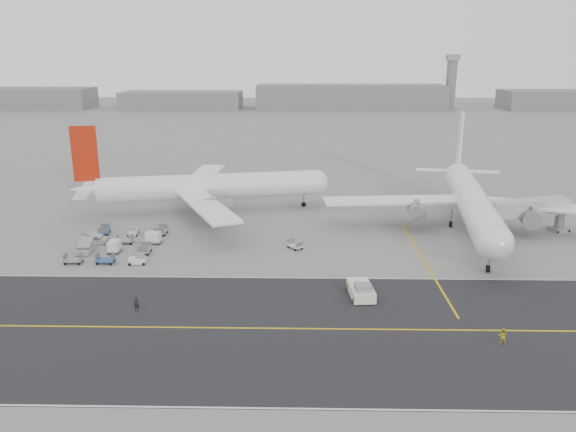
{
  "coord_description": "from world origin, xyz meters",
  "views": [
    {
      "loc": [
        10.0,
        -78.85,
        31.77
      ],
      "look_at": [
        8.16,
        12.0,
        5.38
      ],
      "focal_mm": 35.0,
      "sensor_mm": 36.0,
      "label": 1
    }
  ],
  "objects_px": {
    "airliner_b": "(471,200)",
    "airliner_a": "(204,187)",
    "pushback_tug": "(361,290)",
    "ground_crew_a": "(137,304)",
    "jet_bridge": "(526,210)",
    "ground_crew_b": "(502,336)",
    "control_tower": "(451,81)"
  },
  "relations": [
    {
      "from": "airliner_a",
      "to": "jet_bridge",
      "type": "distance_m",
      "value": 62.5
    },
    {
      "from": "pushback_tug",
      "to": "jet_bridge",
      "type": "height_order",
      "value": "jet_bridge"
    },
    {
      "from": "airliner_b",
      "to": "airliner_a",
      "type": "bearing_deg",
      "value": 176.88
    },
    {
      "from": "airliner_a",
      "to": "ground_crew_b",
      "type": "height_order",
      "value": "airliner_a"
    },
    {
      "from": "jet_bridge",
      "to": "control_tower",
      "type": "bearing_deg",
      "value": 63.0
    },
    {
      "from": "airliner_a",
      "to": "airliner_b",
      "type": "bearing_deg",
      "value": -113.21
    },
    {
      "from": "pushback_tug",
      "to": "ground_crew_b",
      "type": "bearing_deg",
      "value": -45.23
    },
    {
      "from": "control_tower",
      "to": "airliner_a",
      "type": "bearing_deg",
      "value": -115.4
    },
    {
      "from": "pushback_tug",
      "to": "control_tower",
      "type": "bearing_deg",
      "value": 68.19
    },
    {
      "from": "jet_bridge",
      "to": "airliner_b",
      "type": "bearing_deg",
      "value": 144.51
    },
    {
      "from": "control_tower",
      "to": "ground_crew_a",
      "type": "xyz_separation_m",
      "value": [
        -110.72,
        -278.43,
        -15.31
      ]
    },
    {
      "from": "airliner_a",
      "to": "jet_bridge",
      "type": "bearing_deg",
      "value": -114.38
    },
    {
      "from": "pushback_tug",
      "to": "airliner_b",
      "type": "bearing_deg",
      "value": 47.83
    },
    {
      "from": "control_tower",
      "to": "ground_crew_b",
      "type": "bearing_deg",
      "value": -103.14
    },
    {
      "from": "control_tower",
      "to": "jet_bridge",
      "type": "relative_size",
      "value": 1.75
    },
    {
      "from": "ground_crew_a",
      "to": "ground_crew_b",
      "type": "height_order",
      "value": "ground_crew_a"
    },
    {
      "from": "pushback_tug",
      "to": "jet_bridge",
      "type": "bearing_deg",
      "value": 35.54
    },
    {
      "from": "ground_crew_a",
      "to": "ground_crew_b",
      "type": "distance_m",
      "value": 44.61
    },
    {
      "from": "ground_crew_b",
      "to": "airliner_a",
      "type": "bearing_deg",
      "value": -35.8
    },
    {
      "from": "airliner_a",
      "to": "jet_bridge",
      "type": "xyz_separation_m",
      "value": [
        60.83,
        -14.32,
        -0.62
      ]
    },
    {
      "from": "airliner_a",
      "to": "ground_crew_b",
      "type": "relative_size",
      "value": 29.1
    },
    {
      "from": "airliner_a",
      "to": "control_tower",
      "type": "bearing_deg",
      "value": -36.53
    },
    {
      "from": "airliner_b",
      "to": "ground_crew_b",
      "type": "distance_m",
      "value": 44.83
    },
    {
      "from": "airliner_b",
      "to": "jet_bridge",
      "type": "relative_size",
      "value": 3.13
    },
    {
      "from": "airliner_b",
      "to": "control_tower",
      "type": "bearing_deg",
      "value": 85.5
    },
    {
      "from": "airliner_b",
      "to": "pushback_tug",
      "type": "xyz_separation_m",
      "value": [
        -23.56,
        -31.32,
        -4.63
      ]
    },
    {
      "from": "jet_bridge",
      "to": "ground_crew_a",
      "type": "xyz_separation_m",
      "value": [
        -61.79,
        -32.94,
        -3.71
      ]
    },
    {
      "from": "pushback_tug",
      "to": "ground_crew_a",
      "type": "bearing_deg",
      "value": -175.77
    },
    {
      "from": "ground_crew_a",
      "to": "ground_crew_b",
      "type": "xyz_separation_m",
      "value": [
        43.97,
        -7.52,
        -0.04
      ]
    },
    {
      "from": "airliner_a",
      "to": "airliner_b",
      "type": "height_order",
      "value": "airliner_b"
    },
    {
      "from": "control_tower",
      "to": "airliner_a",
      "type": "distance_m",
      "value": 256.13
    },
    {
      "from": "jet_bridge",
      "to": "ground_crew_b",
      "type": "bearing_deg",
      "value": -129.49
    }
  ]
}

